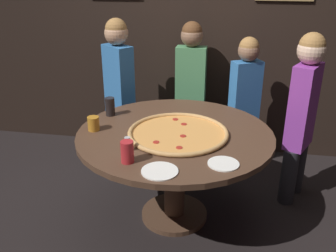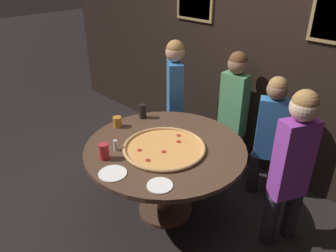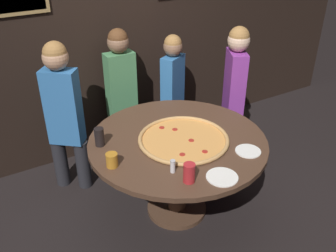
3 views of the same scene
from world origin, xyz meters
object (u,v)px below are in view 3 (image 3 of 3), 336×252
object	(u,v)px
white_plate_right_side	(222,177)
giant_pizza	(184,139)
white_plate_far_back	(248,151)
drink_cup_beside_pizza	(99,137)
diner_side_left	(121,88)
diner_far_right	(173,87)
drink_cup_near_right	(112,160)
drink_cup_front_edge	(189,173)
condiment_shaker	(173,166)
dining_table	(177,155)
diner_side_right	(64,110)
diner_centre_back	(234,87)

from	to	relation	value
white_plate_right_side	giant_pizza	bearing A→B (deg)	86.60
giant_pizza	white_plate_far_back	xyz separation A→B (m)	(0.34, -0.38, -0.01)
drink_cup_beside_pizza	giant_pizza	bearing A→B (deg)	-24.95
diner_side_left	diner_far_right	bearing A→B (deg)	166.45
diner_side_left	drink_cup_near_right	bearing A→B (deg)	63.34
drink_cup_beside_pizza	drink_cup_front_edge	size ratio (longest dim) A/B	1.06
drink_cup_front_edge	condiment_shaker	size ratio (longest dim) A/B	1.44
dining_table	giant_pizza	xyz separation A→B (m)	(0.03, -0.04, 0.16)
drink_cup_near_right	diner_far_right	xyz separation A→B (m)	(1.10, 0.99, -0.07)
giant_pizza	diner_far_right	bearing A→B (deg)	63.38
giant_pizza	white_plate_right_side	size ratio (longest dim) A/B	3.27
dining_table	drink_cup_beside_pizza	size ratio (longest dim) A/B	9.67
drink_cup_front_edge	diner_far_right	distance (m)	1.59
diner_side_right	white_plate_right_side	bearing A→B (deg)	154.60
drink_cup_front_edge	dining_table	bearing A→B (deg)	66.20
white_plate_right_side	diner_centre_back	world-z (taller)	diner_centre_back
giant_pizza	diner_far_right	distance (m)	1.08
condiment_shaker	diner_side_left	world-z (taller)	diner_side_left
dining_table	diner_side_left	distance (m)	1.07
drink_cup_beside_pizza	diner_side_left	xyz separation A→B (m)	(0.55, 0.82, -0.03)
diner_side_right	giant_pizza	bearing A→B (deg)	168.09
giant_pizza	condiment_shaker	xyz separation A→B (m)	(-0.29, -0.31, 0.04)
diner_side_left	diner_centre_back	size ratio (longest dim) A/B	0.98
giant_pizza	condiment_shaker	bearing A→B (deg)	-132.99
white_plate_right_side	drink_cup_near_right	bearing A→B (deg)	139.44
white_plate_far_back	white_plate_right_side	xyz separation A→B (m)	(-0.37, -0.15, 0.00)
drink_cup_near_right	white_plate_far_back	xyz separation A→B (m)	(0.96, -0.35, -0.05)
drink_cup_beside_pizza	white_plate_right_side	distance (m)	0.99
dining_table	diner_side_right	size ratio (longest dim) A/B	1.00
dining_table	diner_centre_back	world-z (taller)	diner_centre_back
white_plate_right_side	diner_side_right	distance (m)	1.54
white_plate_right_side	condiment_shaker	size ratio (longest dim) A/B	2.28
giant_pizza	white_plate_right_side	xyz separation A→B (m)	(-0.03, -0.53, -0.01)
drink_cup_near_right	condiment_shaker	distance (m)	0.43
giant_pizza	diner_side_right	bearing A→B (deg)	128.95
diner_side_right	white_plate_far_back	bearing A→B (deg)	168.92
drink_cup_front_edge	white_plate_far_back	bearing A→B (deg)	7.08
white_plate_right_side	drink_cup_beside_pizza	bearing A→B (deg)	124.73
drink_cup_beside_pizza	diner_far_right	world-z (taller)	diner_far_right
diner_side_left	white_plate_right_side	bearing A→B (deg)	90.95
white_plate_far_back	diner_centre_back	size ratio (longest dim) A/B	0.14
diner_side_left	diner_side_right	size ratio (longest dim) A/B	0.97
drink_cup_near_right	drink_cup_front_edge	bearing A→B (deg)	-48.48
white_plate_right_side	diner_far_right	xyz separation A→B (m)	(0.51, 1.50, -0.02)
drink_cup_beside_pizza	drink_cup_front_edge	distance (m)	0.80
white_plate_far_back	drink_cup_front_edge	bearing A→B (deg)	-172.92
condiment_shaker	diner_side_right	size ratio (longest dim) A/B	0.07
diner_side_left	giant_pizza	bearing A→B (deg)	92.75
diner_side_right	diner_far_right	distance (m)	1.18
drink_cup_beside_pizza	diner_far_right	distance (m)	1.28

